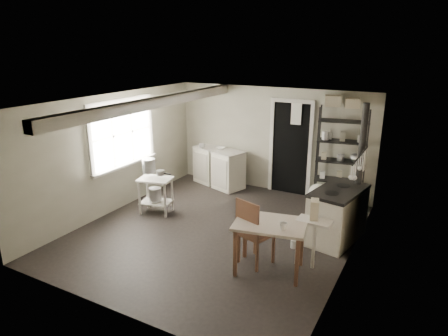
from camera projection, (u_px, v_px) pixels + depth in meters
The scene contains 31 objects.
floor at pixel (216, 232), 7.05m from camera, with size 5.00×5.00×0.00m, color black.
ceiling at pixel (215, 101), 6.36m from camera, with size 5.00×5.00×0.00m, color silver.
wall_back at pixel (272, 140), 8.80m from camera, with size 4.50×0.02×2.30m, color #A9A590.
wall_front at pixel (108, 227), 4.61m from camera, with size 4.50×0.02×2.30m, color #A9A590.
wall_left at pixel (115, 153), 7.74m from camera, with size 0.02×5.00×2.30m, color #A9A590.
wall_right at pixel (352, 193), 5.68m from camera, with size 0.02×5.00×2.30m, color #A9A590.
window at pixel (122, 134), 7.79m from camera, with size 0.12×1.76×1.28m, color beige, non-canonical shape.
doorway at pixel (290, 149), 8.62m from camera, with size 0.96×0.10×2.08m, color beige, non-canonical shape.
ceiling_beam at pixel (155, 102), 6.94m from camera, with size 0.18×5.00×0.18m, color beige, non-canonical shape.
wallpaper_panel at pixel (352, 193), 5.68m from camera, with size 0.01×5.00×2.30m, color beige, non-canonical shape.
utensil_rail at pixel (359, 155), 6.09m from camera, with size 0.06×1.20×0.44m, color #BDBDC0, non-canonical shape.
prep_table at pixel (156, 193), 7.74m from camera, with size 0.62×0.44×0.71m, color beige, non-canonical shape.
stockpot at pixel (149, 166), 7.66m from camera, with size 0.25×0.25×0.27m, color #BDBDC0.
saucepan at pixel (161, 173), 7.53m from camera, with size 0.16×0.16×0.09m, color #BDBDC0.
bucket at pixel (155, 194), 7.73m from camera, with size 0.24×0.24×0.26m, color #BDBDC0.
base_cabinets at pixel (219, 166), 9.27m from camera, with size 1.32×0.56×0.87m, color silver, non-canonical shape.
mixing_bowl at pixel (220, 146), 9.10m from camera, with size 0.26×0.26×0.06m, color white.
counter_cup at pixel (202, 143), 9.22m from camera, with size 0.13×0.13×0.11m, color white.
shelf_rack at pixel (341, 160), 7.97m from camera, with size 0.96×0.37×2.02m, color black, non-canonical shape.
shelf_jar at pixel (329, 138), 8.00m from camera, with size 0.09×0.10×0.21m, color white.
storage_box_a at pixel (332, 107), 7.75m from camera, with size 0.30×0.26×0.21m, color beige.
storage_box_b at pixel (352, 109), 7.57m from camera, with size 0.28×0.26×0.18m, color beige.
stove at pixel (337, 215), 6.65m from camera, with size 0.64×1.15×0.90m, color silver, non-canonical shape.
stovepipe at pixel (362, 144), 6.57m from camera, with size 0.11×0.11×1.38m, color black, non-canonical shape.
side_ledge at pixel (313, 241), 5.80m from camera, with size 0.50×0.27×0.77m, color beige, non-canonical shape.
oats_box at pixel (315, 203), 5.68m from camera, with size 0.11×0.19×0.29m, color beige.
work_table at pixel (269, 247), 5.74m from camera, with size 1.00×0.70×0.76m, color beige, non-canonical shape.
table_cup at pixel (283, 226), 5.41m from camera, with size 0.11×0.11×0.10m, color white.
chair at pixel (256, 233), 5.92m from camera, with size 0.43×0.46×1.05m, color brown, non-canonical shape.
flour_sack at pixel (318, 196), 8.05m from camera, with size 0.41×0.35×0.50m, color white.
floor_crock at pixel (294, 243), 6.48m from camera, with size 0.11×0.11×0.14m, color white.
Camera 1 is at (3.19, -5.54, 3.18)m, focal length 32.00 mm.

